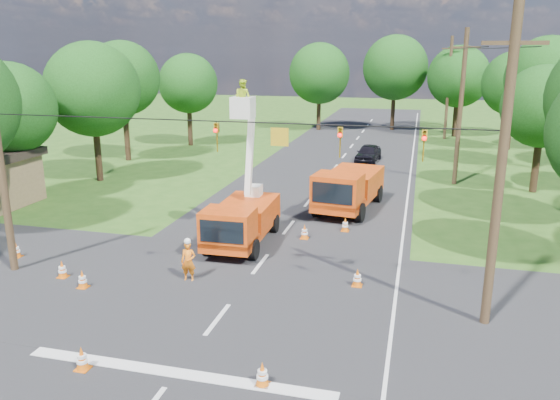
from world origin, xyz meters
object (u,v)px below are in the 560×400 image
(traffic_cone_3, at_px, (345,225))
(pole_right_mid, at_px, (461,107))
(traffic_cone_0, at_px, (82,359))
(tree_left_d, at_px, (92,90))
(traffic_cone_8, at_px, (357,278))
(tree_left_c, at_px, (9,109))
(pole_left, at_px, (0,161))
(tree_far_b, at_px, (395,68))
(tree_right_d, at_px, (547,78))
(bucket_truck, at_px, (242,212))
(traffic_cone_7, at_px, (366,189))
(tree_left_f, at_px, (188,84))
(traffic_cone_6, at_px, (16,250))
(tree_far_c, at_px, (459,77))
(traffic_cone_5, at_px, (62,269))
(ground_worker, at_px, (188,261))
(traffic_cone_1, at_px, (262,374))
(traffic_cone_4, at_px, (82,279))
(tree_far_a, at_px, (319,74))
(traffic_cone_2, at_px, (305,232))
(tree_left_e, at_px, (123,78))
(second_truck, at_px, (348,188))
(tree_right_c, at_px, (543,107))
(pole_right_far, at_px, (448,87))
(distant_car, at_px, (368,153))
(pole_right_near, at_px, (501,170))

(traffic_cone_3, relative_size, pole_right_mid, 0.07)
(traffic_cone_0, relative_size, tree_left_d, 0.08)
(traffic_cone_8, height_order, tree_left_c, tree_left_c)
(pole_left, bearing_deg, tree_left_c, 127.87)
(tree_far_b, bearing_deg, tree_left_c, -118.44)
(traffic_cone_0, relative_size, tree_right_d, 0.07)
(bucket_truck, height_order, traffic_cone_7, bucket_truck)
(tree_left_f, bearing_deg, traffic_cone_6, -81.25)
(tree_far_c, bearing_deg, traffic_cone_8, -97.60)
(traffic_cone_5, bearing_deg, ground_worker, 11.40)
(traffic_cone_1, height_order, tree_left_c, tree_left_c)
(tree_left_c, bearing_deg, traffic_cone_5, -44.45)
(tree_left_f, bearing_deg, tree_far_b, 40.12)
(traffic_cone_4, height_order, tree_far_a, tree_far_a)
(tree_left_f, bearing_deg, pole_right_mid, -23.23)
(pole_right_mid, relative_size, tree_far_a, 1.05)
(tree_far_c, bearing_deg, tree_far_b, 155.22)
(pole_right_mid, xyz_separation_m, pole_left, (-18.00, -20.00, -0.61))
(ground_worker, xyz_separation_m, traffic_cone_2, (3.32, 5.84, -0.44))
(tree_left_d, bearing_deg, traffic_cone_0, -59.01)
(tree_left_e, bearing_deg, second_truck, -27.68)
(tree_right_c, height_order, tree_right_d, tree_right_d)
(traffic_cone_2, distance_m, traffic_cone_8, 5.66)
(bucket_truck, xyz_separation_m, traffic_cone_8, (5.65, -3.36, -1.19))
(tree_left_f, relative_size, tree_far_a, 0.88)
(ground_worker, distance_m, traffic_cone_3, 8.97)
(bucket_truck, relative_size, traffic_cone_8, 10.43)
(tree_left_d, relative_size, tree_right_c, 1.18)
(traffic_cone_1, xyz_separation_m, tree_far_b, (0.55, 50.14, 6.45))
(traffic_cone_7, distance_m, tree_left_e, 21.78)
(bucket_truck, distance_m, pole_right_far, 36.39)
(traffic_cone_2, distance_m, pole_right_mid, 16.02)
(traffic_cone_4, height_order, tree_left_e, tree_left_e)
(tree_far_b, bearing_deg, distant_car, -92.50)
(second_truck, xyz_separation_m, traffic_cone_8, (1.70, -10.07, -0.93))
(ground_worker, distance_m, tree_left_e, 26.39)
(tree_right_d, distance_m, tree_far_c, 15.92)
(traffic_cone_7, bearing_deg, tree_left_f, 141.02)
(traffic_cone_6, bearing_deg, traffic_cone_3, 28.04)
(pole_right_near, relative_size, tree_left_f, 1.19)
(traffic_cone_8, bearing_deg, tree_left_c, 160.85)
(pole_left, bearing_deg, tree_right_c, 39.93)
(traffic_cone_7, xyz_separation_m, tree_left_d, (-18.08, -0.54, 5.77))
(pole_right_far, relative_size, tree_far_b, 0.97)
(pole_left, bearing_deg, traffic_cone_2, 31.91)
(tree_left_d, height_order, tree_far_b, tree_far_b)
(traffic_cone_0, height_order, tree_left_e, tree_left_e)
(traffic_cone_0, height_order, pole_right_near, pole_right_near)
(pole_left, xyz_separation_m, tree_left_c, (-7.00, 9.00, 0.94))
(pole_right_near, xyz_separation_m, tree_far_b, (-5.50, 45.00, 1.70))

